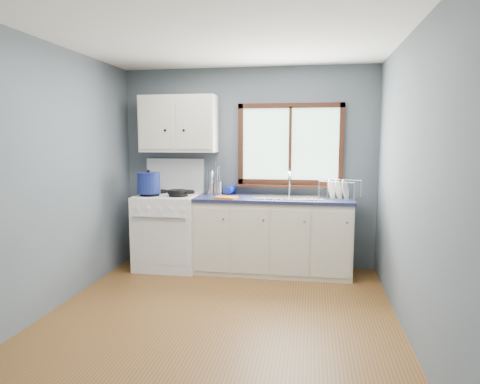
% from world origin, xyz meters
% --- Properties ---
extents(floor, '(3.20, 3.60, 0.02)m').
position_xyz_m(floor, '(0.00, 0.00, -0.01)').
color(floor, brown).
rests_on(floor, ground).
extents(ceiling, '(3.20, 3.60, 0.02)m').
position_xyz_m(ceiling, '(0.00, 0.00, 2.51)').
color(ceiling, white).
rests_on(ceiling, wall_back).
extents(wall_back, '(3.20, 0.02, 2.50)m').
position_xyz_m(wall_back, '(0.00, 1.81, 1.25)').
color(wall_back, '#535D65').
rests_on(wall_back, ground).
extents(wall_front, '(3.20, 0.02, 2.50)m').
position_xyz_m(wall_front, '(0.00, -1.81, 1.25)').
color(wall_front, '#535D65').
rests_on(wall_front, ground).
extents(wall_left, '(0.02, 3.60, 2.50)m').
position_xyz_m(wall_left, '(-1.61, 0.00, 1.25)').
color(wall_left, '#535D65').
rests_on(wall_left, ground).
extents(wall_right, '(0.02, 3.60, 2.50)m').
position_xyz_m(wall_right, '(1.61, 0.00, 1.25)').
color(wall_right, '#535D65').
rests_on(wall_right, ground).
extents(gas_range, '(0.76, 0.69, 1.36)m').
position_xyz_m(gas_range, '(-0.95, 1.47, 0.49)').
color(gas_range, white).
rests_on(gas_range, floor).
extents(base_cabinets, '(1.85, 0.60, 0.88)m').
position_xyz_m(base_cabinets, '(0.36, 1.49, 0.41)').
color(base_cabinets, beige).
rests_on(base_cabinets, floor).
extents(countertop, '(1.89, 0.64, 0.04)m').
position_xyz_m(countertop, '(0.36, 1.49, 0.90)').
color(countertop, '#171B39').
rests_on(countertop, base_cabinets).
extents(sink, '(0.84, 0.46, 0.44)m').
position_xyz_m(sink, '(0.54, 1.49, 0.86)').
color(sink, silver).
rests_on(sink, countertop).
extents(window, '(1.36, 0.10, 1.03)m').
position_xyz_m(window, '(0.54, 1.77, 1.48)').
color(window, '#9EC6A8').
rests_on(window, wall_back).
extents(upper_cabinets, '(0.95, 0.35, 0.70)m').
position_xyz_m(upper_cabinets, '(-0.85, 1.63, 1.80)').
color(upper_cabinets, beige).
rests_on(upper_cabinets, wall_back).
extents(skillet, '(0.35, 0.25, 0.05)m').
position_xyz_m(skillet, '(-0.79, 1.33, 0.98)').
color(skillet, black).
rests_on(skillet, gas_range).
extents(stockpot, '(0.36, 0.36, 0.29)m').
position_xyz_m(stockpot, '(-1.14, 1.32, 1.09)').
color(stockpot, navy).
rests_on(stockpot, gas_range).
extents(utensil_crock, '(0.15, 0.15, 0.41)m').
position_xyz_m(utensil_crock, '(-0.36, 1.65, 1.00)').
color(utensil_crock, silver).
rests_on(utensil_crock, countertop).
extents(thermos, '(0.08, 0.08, 0.30)m').
position_xyz_m(thermos, '(-0.44, 1.59, 1.07)').
color(thermos, silver).
rests_on(thermos, countertop).
extents(soap_bottle, '(0.13, 0.13, 0.28)m').
position_xyz_m(soap_bottle, '(-0.22, 1.64, 1.06)').
color(soap_bottle, '#0E26D4').
rests_on(soap_bottle, countertop).
extents(dish_towel, '(0.28, 0.22, 0.02)m').
position_xyz_m(dish_towel, '(-0.19, 1.32, 0.93)').
color(dish_towel, '#C95E17').
rests_on(dish_towel, countertop).
extents(dish_rack, '(0.52, 0.46, 0.23)m').
position_xyz_m(dish_rack, '(1.13, 1.54, 0.98)').
color(dish_rack, silver).
rests_on(dish_rack, countertop).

